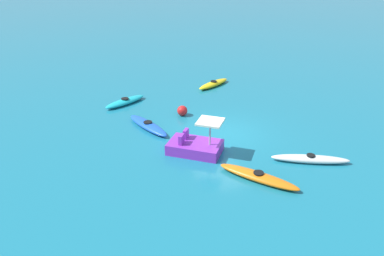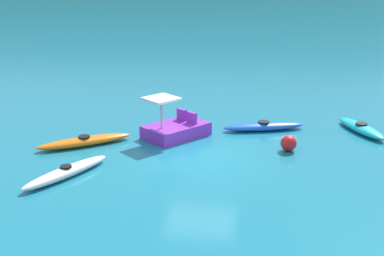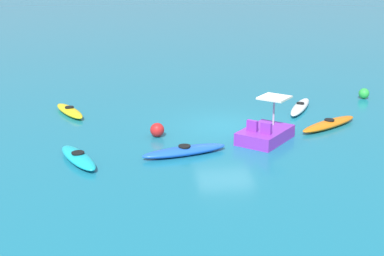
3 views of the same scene
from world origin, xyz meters
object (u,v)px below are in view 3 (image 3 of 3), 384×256
object	(u,v)px
buoy_green	(364,93)
kayak_yellow	(70,111)
kayak_blue	(184,151)
kayak_white	(300,107)
pedal_boat_purple	(265,133)
kayak_cyan	(78,158)
kayak_orange	(329,124)
buoy_red	(157,130)

from	to	relation	value
buoy_green	kayak_yellow	bearing A→B (deg)	4.96
kayak_blue	kayak_yellow	size ratio (longest dim) A/B	1.16
kayak_white	pedal_boat_purple	world-z (taller)	pedal_boat_purple
kayak_white	pedal_boat_purple	xyz separation A→B (m)	(2.80, 4.31, 0.17)
kayak_blue	pedal_boat_purple	xyz separation A→B (m)	(-3.37, -1.26, 0.17)
kayak_blue	kayak_white	bearing A→B (deg)	-137.99
kayak_blue	kayak_yellow	world-z (taller)	same
kayak_yellow	kayak_cyan	xyz separation A→B (m)	(-0.96, 6.36, 0.00)
kayak_blue	kayak_cyan	xyz separation A→B (m)	(3.85, 0.27, 0.00)
kayak_orange	kayak_white	xyz separation A→B (m)	(0.37, -2.88, -0.00)
kayak_yellow	kayak_blue	bearing A→B (deg)	128.27
kayak_orange	pedal_boat_purple	size ratio (longest dim) A/B	1.17
kayak_yellow	kayak_cyan	size ratio (longest dim) A/B	1.00
kayak_cyan	kayak_white	xyz separation A→B (m)	(-10.02, -5.83, -0.00)
kayak_cyan	pedal_boat_purple	size ratio (longest dim) A/B	1.03
kayak_orange	buoy_green	distance (m)	5.95
kayak_cyan	buoy_green	world-z (taller)	buoy_green
kayak_cyan	buoy_red	size ratio (longest dim) A/B	4.98
kayak_yellow	kayak_white	size ratio (longest dim) A/B	0.89
kayak_blue	kayak_cyan	world-z (taller)	same
kayak_white	buoy_red	bearing A→B (deg)	24.97
kayak_yellow	buoy_green	bearing A→B (deg)	-175.04
kayak_yellow	kayak_white	xyz separation A→B (m)	(-10.98, 0.52, -0.00)
kayak_orange	kayak_white	distance (m)	2.90
kayak_white	buoy_green	xyz separation A→B (m)	(-4.01, -1.82, 0.11)
kayak_orange	pedal_boat_purple	bearing A→B (deg)	24.18
buoy_red	kayak_cyan	bearing A→B (deg)	40.68
kayak_blue	buoy_red	distance (m)	2.44
kayak_orange	kayak_cyan	size ratio (longest dim) A/B	1.14
kayak_orange	buoy_green	world-z (taller)	buoy_green
kayak_white	buoy_green	size ratio (longest dim) A/B	5.96
buoy_green	buoy_red	world-z (taller)	buoy_red
pedal_boat_purple	buoy_green	bearing A→B (deg)	-138.02
kayak_cyan	kayak_orange	bearing A→B (deg)	-164.15
kayak_cyan	buoy_red	distance (m)	3.90
pedal_boat_purple	buoy_red	world-z (taller)	pedal_boat_purple
kayak_blue	buoy_green	xyz separation A→B (m)	(-10.19, -7.39, 0.11)
kayak_orange	pedal_boat_purple	xyz separation A→B (m)	(3.18, 1.43, 0.17)
kayak_blue	kayak_orange	size ratio (longest dim) A/B	1.02
kayak_white	kayak_blue	bearing A→B (deg)	42.01
pedal_boat_purple	buoy_red	distance (m)	4.38
kayak_yellow	pedal_boat_purple	distance (m)	9.50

